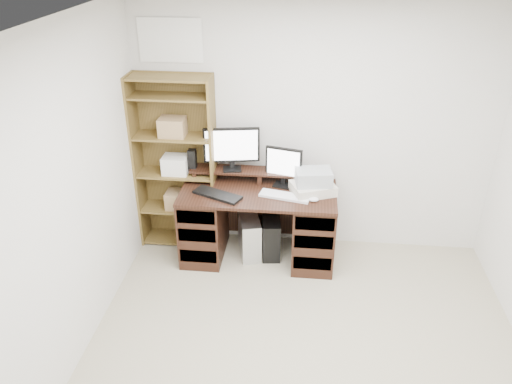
% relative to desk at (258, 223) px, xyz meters
% --- Properties ---
extents(room, '(3.54, 4.04, 2.54)m').
position_rel_desk_xyz_m(room, '(0.50, -1.64, 0.86)').
color(room, tan).
rests_on(room, ground).
extents(desk, '(1.50, 0.70, 0.75)m').
position_rel_desk_xyz_m(desk, '(0.00, 0.00, 0.00)').
color(desk, black).
rests_on(desk, ground).
extents(riser_shelf, '(1.40, 0.22, 0.12)m').
position_rel_desk_xyz_m(riser_shelf, '(-0.00, 0.21, 0.45)').
color(riser_shelf, black).
rests_on(riser_shelf, desk).
extents(monitor_wide, '(0.54, 0.17, 0.43)m').
position_rel_desk_xyz_m(monitor_wide, '(-0.28, 0.21, 0.72)').
color(monitor_wide, black).
rests_on(monitor_wide, riser_shelf).
extents(monitor_small, '(0.36, 0.17, 0.39)m').
position_rel_desk_xyz_m(monitor_small, '(0.23, 0.14, 0.58)').
color(monitor_small, black).
rests_on(monitor_small, desk).
extents(speaker, '(0.08, 0.08, 0.19)m').
position_rel_desk_xyz_m(speaker, '(-0.68, 0.20, 0.58)').
color(speaker, black).
rests_on(speaker, riser_shelf).
extents(keyboard_black, '(0.50, 0.34, 0.03)m').
position_rel_desk_xyz_m(keyboard_black, '(-0.37, -0.15, 0.37)').
color(keyboard_black, black).
rests_on(keyboard_black, desk).
extents(keyboard_white, '(0.50, 0.24, 0.02)m').
position_rel_desk_xyz_m(keyboard_white, '(0.26, -0.10, 0.37)').
color(keyboard_white, silver).
rests_on(keyboard_white, desk).
extents(mouse, '(0.12, 0.10, 0.04)m').
position_rel_desk_xyz_m(mouse, '(0.53, -0.15, 0.38)').
color(mouse, silver).
rests_on(mouse, desk).
extents(printer, '(0.47, 0.42, 0.10)m').
position_rel_desk_xyz_m(printer, '(0.52, 0.01, 0.41)').
color(printer, beige).
rests_on(printer, desk).
extents(basket, '(0.36, 0.29, 0.14)m').
position_rel_desk_xyz_m(basket, '(0.52, 0.01, 0.53)').
color(basket, '#A2A8AC').
rests_on(basket, printer).
extents(tower_silver, '(0.29, 0.46, 0.42)m').
position_rel_desk_xyz_m(tower_silver, '(-0.09, 0.03, -0.18)').
color(tower_silver, silver).
rests_on(tower_silver, ground).
extents(tower_black, '(0.22, 0.43, 0.41)m').
position_rel_desk_xyz_m(tower_black, '(0.12, 0.07, -0.18)').
color(tower_black, black).
rests_on(tower_black, ground).
extents(bookshelf, '(0.80, 0.30, 1.80)m').
position_rel_desk_xyz_m(bookshelf, '(-0.85, 0.21, 0.53)').
color(bookshelf, brown).
rests_on(bookshelf, ground).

